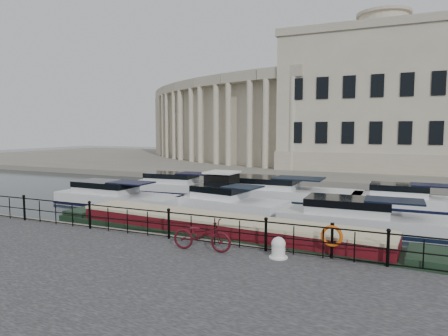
# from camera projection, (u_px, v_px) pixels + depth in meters

# --- Properties ---
(ground_plane) EXTENTS (160.00, 160.00, 0.00)m
(ground_plane) POSITION_uv_depth(u_px,v_px,m) (196.00, 238.00, 17.86)
(ground_plane) COLOR black
(ground_plane) RESTS_ON ground
(far_bank) EXTENTS (120.00, 42.00, 0.55)m
(far_bank) POSITION_uv_depth(u_px,v_px,m) (332.00, 164.00, 53.33)
(far_bank) COLOR #6B665B
(far_bank) RESTS_ON ground_plane
(railing) EXTENTS (24.14, 0.14, 1.22)m
(railing) POSITION_uv_depth(u_px,v_px,m) (169.00, 222.00, 15.70)
(railing) COLOR black
(railing) RESTS_ON near_quay
(civic_building) EXTENTS (53.55, 31.84, 16.85)m
(civic_building) POSITION_uv_depth(u_px,v_px,m) (320.00, 112.00, 49.18)
(civic_building) COLOR #ADA38C
(civic_building) RESTS_ON far_bank
(bicycle) EXTENTS (2.23, 0.97, 1.13)m
(bicycle) POSITION_uv_depth(u_px,v_px,m) (202.00, 235.00, 14.13)
(bicycle) COLOR #410B14
(bicycle) RESTS_ON near_quay
(mooring_bollard) EXTENTS (0.63, 0.63, 0.71)m
(mooring_bollard) POSITION_uv_depth(u_px,v_px,m) (278.00, 248.00, 13.36)
(mooring_bollard) COLOR silver
(mooring_bollard) RESTS_ON near_quay
(life_ring_post) EXTENTS (0.73, 0.20, 1.19)m
(life_ring_post) POSITION_uv_depth(u_px,v_px,m) (332.00, 237.00, 13.24)
(life_ring_post) COLOR black
(life_ring_post) RESTS_ON near_quay
(narrowboat) EXTENTS (17.26, 3.62, 1.62)m
(narrowboat) POSITION_uv_depth(u_px,v_px,m) (221.00, 237.00, 16.71)
(narrowboat) COLOR black
(narrowboat) RESTS_ON ground_plane
(harbour_hut) EXTENTS (2.72, 2.27, 2.17)m
(harbour_hut) POSITION_uv_depth(u_px,v_px,m) (222.00, 189.00, 26.30)
(harbour_hut) COLOR #6B665B
(harbour_hut) RESTS_ON ground_plane
(cabin_cruisers) EXTENTS (25.16, 9.68, 1.99)m
(cabin_cruisers) POSITION_uv_depth(u_px,v_px,m) (254.00, 200.00, 25.48)
(cabin_cruisers) COLOR silver
(cabin_cruisers) RESTS_ON ground_plane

